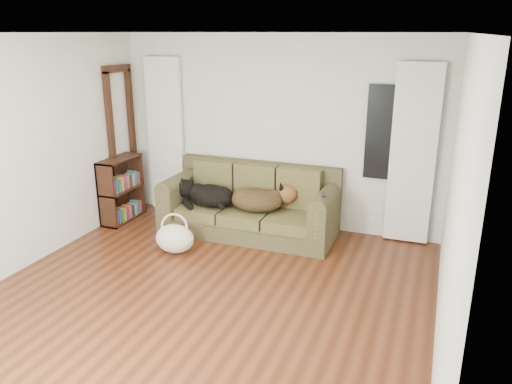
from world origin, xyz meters
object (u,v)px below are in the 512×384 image
(dog_shepherd, at_px, (260,200))
(bookshelf, at_px, (121,187))
(tote_bag, at_px, (175,240))
(dog_black_lab, at_px, (208,196))
(sofa, at_px, (249,201))

(dog_shepherd, height_order, bookshelf, bookshelf)
(dog_shepherd, bearing_deg, tote_bag, 43.45)
(dog_shepherd, bearing_deg, dog_black_lab, -0.51)
(dog_black_lab, distance_m, dog_shepherd, 0.74)
(sofa, distance_m, dog_shepherd, 0.18)
(sofa, distance_m, tote_bag, 1.14)
(sofa, relative_size, dog_black_lab, 3.39)
(sofa, xyz_separation_m, bookshelf, (-1.88, -0.19, 0.05))
(dog_shepherd, relative_size, bookshelf, 0.78)
(dog_black_lab, bearing_deg, sofa, 25.12)
(bookshelf, bearing_deg, dog_black_lab, 2.69)
(sofa, height_order, bookshelf, bookshelf)
(bookshelf, bearing_deg, dog_shepherd, 2.51)
(tote_bag, distance_m, bookshelf, 1.49)
(dog_shepherd, height_order, tote_bag, dog_shepherd)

